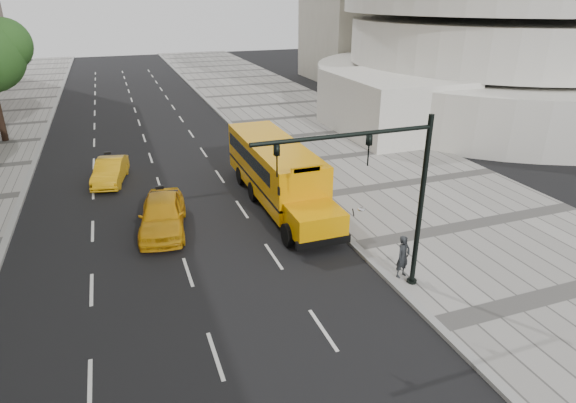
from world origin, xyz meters
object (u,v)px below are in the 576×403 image
object	(u,v)px
school_bus	(276,168)
pedestrian	(403,257)
taxi_near	(162,214)
traffic_signal	(387,188)
taxi_far	(110,171)

from	to	relation	value
school_bus	pedestrian	distance (m)	9.12
taxi_near	traffic_signal	xyz separation A→B (m)	(6.62, -7.69, 3.27)
pedestrian	traffic_signal	size ratio (longest dim) A/B	0.26
school_bus	taxi_near	bearing A→B (deg)	-164.25
school_bus	taxi_near	distance (m)	6.23
traffic_signal	taxi_far	bearing A→B (deg)	120.19
taxi_near	pedestrian	world-z (taller)	pedestrian
taxi_far	pedestrian	bearing A→B (deg)	-43.60
school_bus	pedestrian	size ratio (longest dim) A/B	6.97
school_bus	traffic_signal	xyz separation A→B (m)	(0.69, -9.37, 2.33)
school_bus	traffic_signal	size ratio (longest dim) A/B	1.81
taxi_near	taxi_far	distance (m)	7.55
pedestrian	traffic_signal	distance (m)	3.40
taxi_far	traffic_signal	xyz separation A→B (m)	(8.70, -14.95, 3.42)
school_bus	taxi_far	world-z (taller)	school_bus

